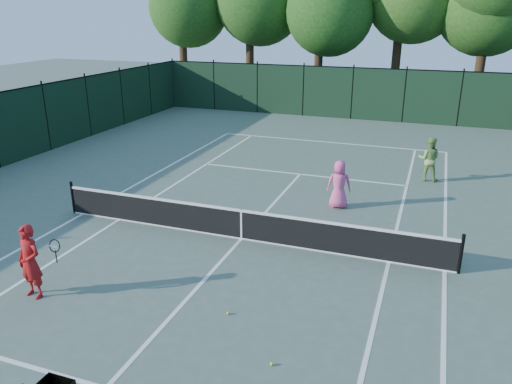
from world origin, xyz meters
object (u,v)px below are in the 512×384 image
(coach, at_px, (30,262))
(loose_ball_near_cart, at_px, (272,364))
(player_green, at_px, (429,159))
(player_pink, at_px, (339,184))
(loose_ball_midcourt, at_px, (228,313))

(coach, xyz_separation_m, loose_ball_near_cart, (5.84, -0.43, -0.84))
(player_green, xyz_separation_m, loose_ball_near_cart, (-2.26, -12.20, -0.81))
(player_pink, xyz_separation_m, player_green, (2.66, 3.97, 0.04))
(loose_ball_near_cart, height_order, loose_ball_midcourt, same)
(player_green, bearing_deg, player_pink, 56.59)
(player_green, distance_m, loose_ball_midcourt, 11.58)
(loose_ball_midcourt, bearing_deg, loose_ball_near_cart, -41.61)
(player_pink, bearing_deg, loose_ball_midcourt, 69.18)
(loose_ball_near_cart, bearing_deg, coach, 175.77)
(loose_ball_midcourt, bearing_deg, player_pink, 81.89)
(coach, xyz_separation_m, player_green, (8.10, 11.77, -0.03))
(coach, bearing_deg, player_green, 63.82)
(coach, distance_m, loose_ball_near_cart, 5.91)
(loose_ball_midcourt, bearing_deg, player_green, 71.54)
(player_pink, distance_m, loose_ball_near_cart, 8.28)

